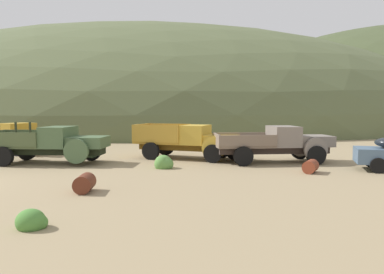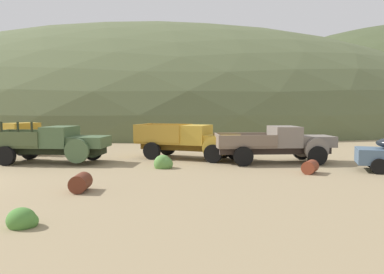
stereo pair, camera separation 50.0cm
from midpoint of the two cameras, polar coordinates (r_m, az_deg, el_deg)
hill_center at (r=71.97m, az=-7.29°, el=2.21°), size 110.08×82.93×33.80m
truck_mustard at (r=25.78m, az=-24.72°, el=0.05°), size 6.64×3.98×2.16m
truck_weathered_green at (r=19.95m, az=-19.53°, el=-0.93°), size 6.08×2.91×2.16m
truck_faded_yellow at (r=20.22m, az=1.06°, el=-0.62°), size 6.03×3.09×1.91m
truck_primer_gray at (r=19.55m, az=14.71°, el=-1.00°), size 6.35×3.55×1.89m
oil_drum_by_truck at (r=12.92m, az=-15.96°, el=-6.88°), size 0.78×1.01×0.60m
oil_drum_tipped at (r=16.69m, az=18.80°, el=-4.47°), size 0.84×1.02×0.56m
bush_lone_scrub at (r=17.27m, az=-3.78°, el=-4.18°), size 0.91×0.83×0.80m
bush_back_edge at (r=22.77m, az=27.14°, el=-2.62°), size 1.06×0.88×0.75m
bush_front_left at (r=9.65m, az=-23.55°, el=-11.89°), size 0.73×0.64×0.60m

